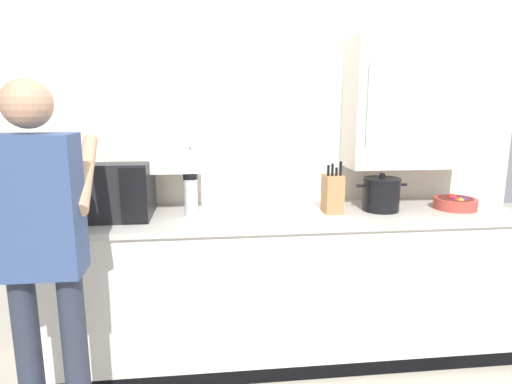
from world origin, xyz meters
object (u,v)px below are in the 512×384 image
object	(u,v)px
microwave_oven	(102,190)
knife_block	(333,193)
person_figure	(42,245)
stock_pot	(381,194)
thermos_flask	(191,194)
fruit_bowl	(455,203)

from	to	relation	value
microwave_oven	knife_block	distance (m)	1.40
person_figure	stock_pot	bearing A→B (deg)	22.11
stock_pot	person_figure	distance (m)	1.95
stock_pot	thermos_flask	bearing A→B (deg)	178.83
stock_pot	thermos_flask	distance (m)	1.20
microwave_oven	stock_pot	world-z (taller)	microwave_oven
thermos_flask	person_figure	bearing A→B (deg)	-128.71
stock_pot	person_figure	bearing A→B (deg)	-157.89
thermos_flask	microwave_oven	bearing A→B (deg)	179.65
stock_pot	person_figure	xyz separation A→B (m)	(-1.81, -0.73, -0.03)
microwave_oven	stock_pot	bearing A→B (deg)	-0.92
knife_block	person_figure	xyz separation A→B (m)	(-1.49, -0.72, -0.04)
fruit_bowl	person_figure	size ratio (longest dim) A/B	0.15
fruit_bowl	knife_block	distance (m)	0.82
microwave_oven	knife_block	world-z (taller)	microwave_oven
person_figure	thermos_flask	bearing A→B (deg)	51.29
knife_block	microwave_oven	bearing A→B (deg)	178.36
microwave_oven	knife_block	bearing A→B (deg)	-1.64
thermos_flask	stock_pot	bearing A→B (deg)	-1.17
fruit_bowl	person_figure	bearing A→B (deg)	-162.67
microwave_oven	fruit_bowl	xyz separation A→B (m)	(2.22, -0.04, -0.13)
microwave_oven	person_figure	distance (m)	0.77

